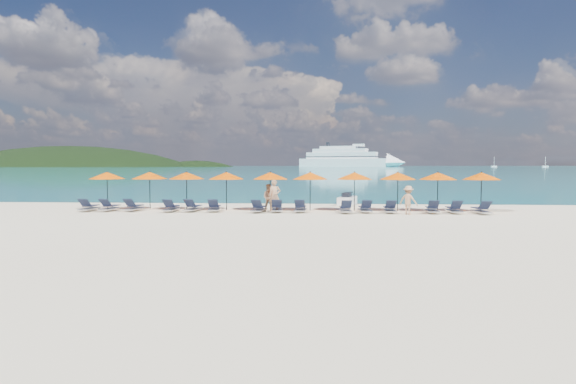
{
  "coord_description": "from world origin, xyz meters",
  "views": [
    {
      "loc": [
        1.7,
        -22.64,
        2.66
      ],
      "look_at": [
        0.0,
        3.0,
        1.2
      ],
      "focal_mm": 30.0,
      "sensor_mm": 36.0,
      "label": 1
    }
  ],
  "objects": [
    {
      "name": "umbrella_5",
      "position": [
        1.14,
        5.23,
        2.02
      ],
      "size": [
        2.1,
        2.1,
        2.28
      ],
      "color": "black",
      "rests_on": "ground"
    },
    {
      "name": "umbrella_6",
      "position": [
        3.7,
        5.35,
        2.02
      ],
      "size": [
        2.1,
        2.1,
        2.28
      ],
      "color": "black",
      "rests_on": "ground"
    },
    {
      "name": "ground",
      "position": [
        0.0,
        0.0,
        0.0
      ],
      "size": [
        1400.0,
        1400.0,
        0.0
      ],
      "primitive_type": "plane",
      "color": "beige"
    },
    {
      "name": "lounger_0",
      "position": [
        -11.5,
        3.97,
        0.24
      ],
      "size": [
        0.64,
        1.71,
        0.66
      ],
      "rotation": [
        0.0,
        0.0,
        0.01
      ],
      "color": "silver",
      "rests_on": "ground"
    },
    {
      "name": "lounger_4",
      "position": [
        -5.49,
        4.15,
        0.24
      ],
      "size": [
        0.79,
        1.75,
        0.66
      ],
      "rotation": [
        0.0,
        0.0,
        -0.1
      ],
      "color": "silver",
      "rests_on": "ground"
    },
    {
      "name": "lounger_3",
      "position": [
        -6.68,
        3.93,
        0.24
      ],
      "size": [
        0.62,
        1.7,
        0.66
      ],
      "rotation": [
        0.0,
        0.0,
        0.0
      ],
      "color": "silver",
      "rests_on": "ground"
    },
    {
      "name": "beachgoer_c",
      "position": [
        6.42,
        3.29,
        0.77
      ],
      "size": [
        1.09,
        0.92,
        1.54
      ],
      "primitive_type": "imported",
      "rotation": [
        0.0,
        0.0,
        2.59
      ],
      "color": "tan",
      "rests_on": "ground"
    },
    {
      "name": "sailboat_far",
      "position": [
        179.65,
        482.59,
        1.04
      ],
      "size": [
        5.55,
        1.85,
        10.18
      ],
      "color": "white",
      "rests_on": "ground"
    },
    {
      "name": "lounger_5",
      "position": [
        -4.26,
        4.14,
        0.24
      ],
      "size": [
        0.76,
        1.75,
        0.66
      ],
      "rotation": [
        0.0,
        0.0,
        0.09
      ],
      "color": "silver",
      "rests_on": "ground"
    },
    {
      "name": "lounger_6",
      "position": [
        -1.69,
        3.93,
        0.24
      ],
      "size": [
        0.79,
        1.75,
        0.66
      ],
      "rotation": [
        0.0,
        0.0,
        -0.1
      ],
      "color": "silver",
      "rests_on": "ground"
    },
    {
      "name": "lounger_10",
      "position": [
        4.22,
        4.16,
        0.24
      ],
      "size": [
        0.71,
        1.73,
        0.66
      ],
      "rotation": [
        0.0,
        0.0,
        0.05
      ],
      "color": "silver",
      "rests_on": "ground"
    },
    {
      "name": "lounger_8",
      "position": [
        0.62,
        4.15,
        0.24
      ],
      "size": [
        0.68,
        1.72,
        0.66
      ],
      "rotation": [
        0.0,
        0.0,
        -0.04
      ],
      "color": "silver",
      "rests_on": "ground"
    },
    {
      "name": "headland_main",
      "position": [
        -300.0,
        540.0,
        -38.0
      ],
      "size": [
        374.0,
        242.0,
        126.5
      ],
      "color": "black",
      "rests_on": "ground"
    },
    {
      "name": "cruise_ship",
      "position": [
        43.6,
        607.48,
        10.03
      ],
      "size": [
        138.09,
        65.71,
        38.54
      ],
      "rotation": [
        0.0,
        0.0,
        -0.33
      ],
      "color": "white",
      "rests_on": "ground"
    },
    {
      "name": "lounger_9",
      "position": [
        3.11,
        3.84,
        0.24
      ],
      "size": [
        0.68,
        1.72,
        0.66
      ],
      "rotation": [
        0.0,
        0.0,
        0.04
      ],
      "color": "silver",
      "rests_on": "ground"
    },
    {
      "name": "headland_small",
      "position": [
        -150.0,
        560.0,
        -35.0
      ],
      "size": [
        162.0,
        126.0,
        85.5
      ],
      "color": "black",
      "rests_on": "ground"
    },
    {
      "name": "beachgoer_b",
      "position": [
        -1.19,
        4.67,
        0.77
      ],
      "size": [
        0.79,
        0.5,
        1.55
      ],
      "primitive_type": "imported",
      "rotation": [
        0.0,
        0.0,
        -0.09
      ],
      "color": "tan",
      "rests_on": "ground"
    },
    {
      "name": "umbrella_0",
      "position": [
        -10.94,
        5.17,
        2.02
      ],
      "size": [
        2.1,
        2.1,
        2.28
      ],
      "color": "black",
      "rests_on": "ground"
    },
    {
      "name": "umbrella_2",
      "position": [
        -6.16,
        5.25,
        2.02
      ],
      "size": [
        2.1,
        2.1,
        2.28
      ],
      "color": "black",
      "rests_on": "ground"
    },
    {
      "name": "umbrella_4",
      "position": [
        -1.19,
        5.22,
        2.02
      ],
      "size": [
        2.1,
        2.1,
        2.28
      ],
      "color": "black",
      "rests_on": "ground"
    },
    {
      "name": "umbrella_3",
      "position": [
        -3.75,
        5.11,
        2.02
      ],
      "size": [
        2.1,
        2.1,
        2.28
      ],
      "color": "black",
      "rests_on": "ground"
    },
    {
      "name": "lounger_14",
      "position": [
        10.42,
        3.85,
        0.24
      ],
      "size": [
        0.73,
        1.74,
        0.66
      ],
      "rotation": [
        0.0,
        0.0,
        0.07
      ],
      "color": "silver",
      "rests_on": "ground"
    },
    {
      "name": "umbrella_1",
      "position": [
        -8.42,
        5.35,
        2.02
      ],
      "size": [
        2.1,
        2.1,
        2.28
      ],
      "color": "black",
      "rests_on": "ground"
    },
    {
      "name": "umbrella_7",
      "position": [
        6.16,
        5.22,
        2.02
      ],
      "size": [
        2.1,
        2.1,
        2.28
      ],
      "color": "black",
      "rests_on": "ground"
    },
    {
      "name": "lounger_11",
      "position": [
        5.55,
        4.05,
        0.24
      ],
      "size": [
        0.65,
        1.71,
        0.66
      ],
      "rotation": [
        0.0,
        0.0,
        -0.02
      ],
      "color": "silver",
      "rests_on": "ground"
    },
    {
      "name": "lounger_7",
      "position": [
        -0.71,
        4.11,
        0.24
      ],
      "size": [
        0.79,
        1.75,
        0.66
      ],
      "rotation": [
        0.0,
        0.0,
        0.1
      ],
      "color": "silver",
      "rests_on": "ground"
    },
    {
      "name": "beachgoer_a",
      "position": [
        -0.84,
        4.24,
        0.91
      ],
      "size": [
        0.74,
        0.57,
        1.81
      ],
      "primitive_type": "imported",
      "rotation": [
        0.0,
        0.0,
        0.23
      ],
      "color": "tan",
      "rests_on": "ground"
    },
    {
      "name": "umbrella_9",
      "position": [
        10.84,
        5.21,
        2.02
      ],
      "size": [
        2.1,
        2.1,
        2.28
      ],
      "color": "black",
      "rests_on": "ground"
    },
    {
      "name": "sea",
      "position": [
        0.0,
        660.0,
        0.01
      ],
      "size": [
        1600.0,
        1300.0,
        0.01
      ],
      "primitive_type": "cube",
      "color": "#1FA9B2",
      "rests_on": "ground"
    },
    {
      "name": "lounger_1",
      "position": [
        -10.3,
        4.06,
        0.24
      ],
      "size": [
        0.75,
        1.74,
        0.66
      ],
      "rotation": [
        0.0,
        0.0,
        -0.08
      ],
      "color": "silver",
      "rests_on": "ground"
    },
    {
      "name": "lounger_13",
      "position": [
        9.03,
        4.08,
        0.24
      ],
      "size": [
        0.63,
        1.7,
        0.66
      ],
      "rotation": [
        0.0,
        0.0,
        -0.01
      ],
      "color": "silver",
      "rests_on": "ground"
    },
    {
      "name": "lounger_2",
      "position": [
        -8.95,
        4.16,
        0.24
      ],
      "size": [
        0.74,
        1.74,
        0.66
      ],
      "rotation": [
        0.0,
        0.0,
        -0.07
      ],
      "color": "silver",
      "rests_on": "ground"
    },
    {
      "name": "jetski",
      "position": [
        3.5,
        9.04,
        0.34
      ],
      "size": [
        1.45,
        2.47,
        0.83
      ],
      "rotation": [
        0.0,
        0.0,
        -0.27
      ],
      "color": "white",
      "rests_on": "ground"
    },
    {
      "name": "sailboat_near",
      "position": [
        228.0,
        477.38,
        1.1
      ],
      "size": [
        5.87,
        1.96,
        10.77
      ],
      "color": "white",
      "rests_on": "ground"
    },
    {
      "name": "lounger_12",
      "position": [
        7.85,
        4.07,
        0.24
      ],
      "size": [
        0.76,
        1.75,
        0.66
      ],
      "rotation": [
        0.0,
        0.0,
        -0.08
      ],
      "color": "silver",
      "rests_on": "ground"
    },
    {
      "name": "umbrella_8",
      "position": [
        8.41,
        5.2,
        2.02
      ],
      "size": [
        2.1,
        2.1,
        2.28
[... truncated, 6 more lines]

